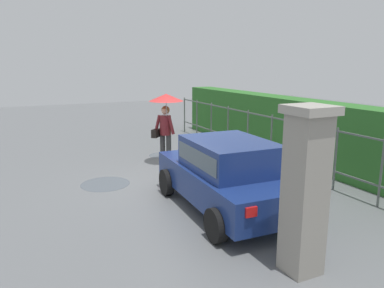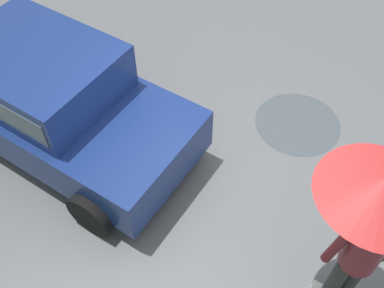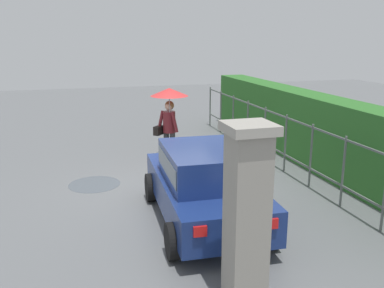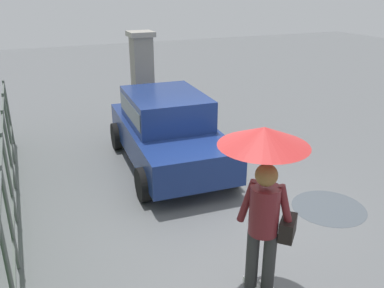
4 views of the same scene
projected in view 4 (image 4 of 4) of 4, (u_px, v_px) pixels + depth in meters
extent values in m
plane|color=slate|center=(224.00, 207.00, 6.86)|extent=(40.00, 40.00, 0.00)
cube|color=navy|center=(168.00, 139.00, 8.22)|extent=(3.78, 1.82, 0.60)
cube|color=navy|center=(166.00, 108.00, 8.13)|extent=(1.97, 1.53, 0.60)
cube|color=#4C5B66|center=(166.00, 107.00, 8.12)|extent=(1.82, 1.54, 0.33)
cylinder|color=black|center=(232.00, 170.00, 7.50)|extent=(0.61, 0.21, 0.60)
cylinder|color=black|center=(143.00, 185.00, 6.96)|extent=(0.61, 0.21, 0.60)
cylinder|color=black|center=(187.00, 128.00, 9.68)|extent=(0.61, 0.21, 0.60)
cylinder|color=black|center=(117.00, 136.00, 9.15)|extent=(0.61, 0.21, 0.60)
cube|color=red|center=(168.00, 105.00, 9.96)|extent=(0.07, 0.20, 0.16)
cube|color=red|center=(123.00, 109.00, 9.61)|extent=(0.07, 0.20, 0.16)
cylinder|color=#333333|center=(252.00, 261.00, 4.85)|extent=(0.15, 0.15, 0.86)
cylinder|color=#333333|center=(269.00, 265.00, 4.78)|extent=(0.15, 0.15, 0.86)
cube|color=white|center=(252.00, 284.00, 5.05)|extent=(0.26, 0.10, 0.08)
cube|color=white|center=(268.00, 288.00, 4.98)|extent=(0.26, 0.10, 0.08)
cylinder|color=maroon|center=(264.00, 210.00, 4.55)|extent=(0.34, 0.34, 0.58)
sphere|color=#DBAD89|center=(267.00, 176.00, 4.39)|extent=(0.22, 0.22, 0.22)
sphere|color=olive|center=(266.00, 175.00, 4.36)|extent=(0.25, 0.25, 0.25)
cylinder|color=maroon|center=(247.00, 201.00, 4.68)|extent=(0.22, 0.22, 0.56)
cylinder|color=maroon|center=(286.00, 208.00, 4.53)|extent=(0.22, 0.22, 0.56)
cylinder|color=#B2B2B7|center=(261.00, 178.00, 4.54)|extent=(0.02, 0.02, 0.77)
cone|color=red|center=(264.00, 136.00, 4.36)|extent=(1.01, 1.01, 0.21)
cube|color=black|center=(288.00, 228.00, 4.65)|extent=(0.35, 0.35, 0.24)
cube|color=gray|center=(143.00, 83.00, 10.25)|extent=(0.48, 0.48, 2.30)
cube|color=#9E998E|center=(141.00, 34.00, 9.80)|extent=(0.60, 0.60, 0.12)
cylinder|color=#59605B|center=(10.00, 280.00, 4.07)|extent=(0.05, 0.05, 1.50)
cylinder|color=#59605B|center=(10.00, 219.00, 5.11)|extent=(0.05, 0.05, 1.50)
cylinder|color=#59605B|center=(9.00, 179.00, 6.15)|extent=(0.05, 0.05, 1.50)
cylinder|color=#59605B|center=(9.00, 151.00, 7.19)|extent=(0.05, 0.05, 1.50)
cylinder|color=#59605B|center=(9.00, 129.00, 8.23)|extent=(0.05, 0.05, 1.50)
cylinder|color=#59605B|center=(9.00, 113.00, 9.27)|extent=(0.05, 0.05, 1.50)
cube|color=#59605B|center=(0.00, 194.00, 4.35)|extent=(10.93, 0.03, 0.04)
cube|color=#59605B|center=(14.00, 268.00, 4.70)|extent=(10.93, 0.03, 0.04)
cylinder|color=#4C545B|center=(329.00, 208.00, 6.82)|extent=(1.22, 1.22, 0.00)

